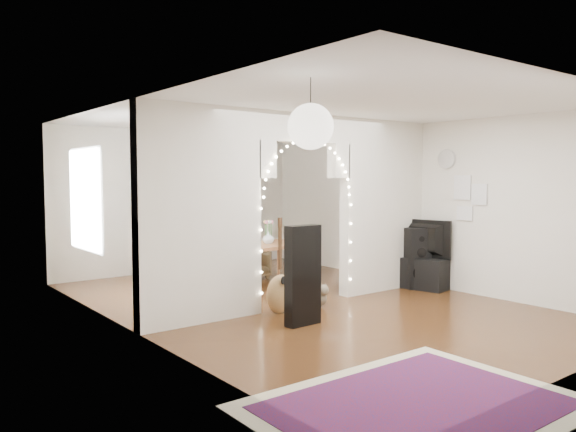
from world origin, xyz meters
TOP-DOWN VIEW (x-y plane):
  - floor at (0.00, 0.00)m, footprint 7.50×7.50m
  - ceiling at (0.00, 0.00)m, footprint 5.00×7.50m
  - wall_back at (0.00, 3.75)m, footprint 5.00×0.02m
  - wall_front at (0.00, -3.75)m, footprint 5.00×0.02m
  - wall_left at (-2.50, 0.00)m, footprint 0.02×7.50m
  - wall_right at (2.50, 0.00)m, footprint 0.02×7.50m
  - divider_wall at (0.00, 0.00)m, footprint 5.00×0.20m
  - fairy_lights at (0.00, -0.13)m, footprint 1.64×0.04m
  - window at (-2.47, 1.80)m, footprint 0.04×1.20m
  - wall_clock at (2.48, -0.60)m, footprint 0.03×0.31m
  - picture_frames at (2.48, -1.00)m, footprint 0.02×0.50m
  - paper_lantern at (-1.90, -2.40)m, footprint 0.40×0.40m
  - ceiling_fan at (0.00, 2.00)m, footprint 1.10×1.10m
  - area_rug at (-1.58, -3.34)m, footprint 2.59×1.95m
  - guitar_case at (-0.74, -0.89)m, footprint 0.47×0.17m
  - acoustic_guitar at (-0.60, -0.25)m, footprint 0.46×0.32m
  - tabby_cat at (0.04, -0.27)m, footprint 0.24×0.54m
  - floor_speaker at (2.20, -0.25)m, footprint 0.48×0.45m
  - media_console at (2.20, -0.25)m, footprint 0.59×1.06m
  - tv at (2.20, -0.25)m, footprint 0.35×1.08m
  - bookcase at (-0.55, 2.07)m, footprint 1.64×0.42m
  - dining_table at (0.16, 1.06)m, footprint 1.28×0.92m
  - flower_vase at (0.16, 1.06)m, footprint 0.20×0.20m
  - dining_chair_left at (-0.74, 2.31)m, footprint 0.52×0.53m
  - dining_chair_right at (0.55, 2.14)m, footprint 0.55×0.56m

SIDE VIEW (x-z plane):
  - floor at x=0.00m, z-range 0.00..0.00m
  - area_rug at x=-1.58m, z-range 0.00..0.02m
  - tabby_cat at x=0.04m, z-range -0.03..0.33m
  - dining_chair_left at x=-0.74m, z-range 0.00..0.45m
  - media_console at x=2.20m, z-range 0.00..0.50m
  - dining_chair_right at x=0.55m, z-range 0.00..0.51m
  - acoustic_guitar at x=-0.60m, z-range -0.07..1.02m
  - floor_speaker at x=2.20m, z-range 0.00..0.98m
  - guitar_case at x=-0.74m, z-range 0.00..1.23m
  - dining_table at x=0.16m, z-range 0.30..1.06m
  - tv at x=2.20m, z-range 0.50..1.12m
  - bookcase at x=-0.55m, z-range 0.00..1.67m
  - flower_vase at x=0.16m, z-range 0.76..0.95m
  - wall_back at x=0.00m, z-range 0.00..2.70m
  - wall_front at x=0.00m, z-range 0.00..2.70m
  - wall_left at x=-2.50m, z-range 0.00..2.70m
  - wall_right at x=2.50m, z-range 0.00..2.70m
  - divider_wall at x=0.00m, z-range 0.07..2.77m
  - window at x=-2.47m, z-range 0.80..2.20m
  - picture_frames at x=2.48m, z-range 1.15..1.85m
  - fairy_lights at x=0.00m, z-range 0.75..2.35m
  - wall_clock at x=2.48m, z-range 1.95..2.25m
  - paper_lantern at x=-1.90m, z-range 2.05..2.45m
  - ceiling_fan at x=0.00m, z-range 2.25..2.55m
  - ceiling at x=0.00m, z-range 2.69..2.71m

